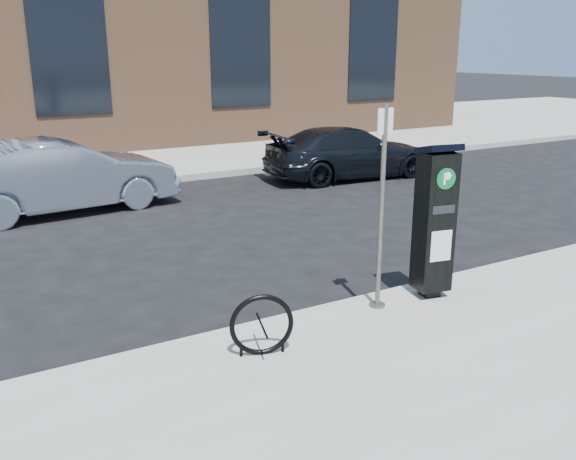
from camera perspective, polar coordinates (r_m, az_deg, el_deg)
ground at (r=6.97m, az=1.89°, el=-8.61°), size 120.00×120.00×0.00m
sidewalk_far at (r=19.85m, az=-20.10°, el=7.16°), size 60.00×12.00×0.15m
curb_near at (r=6.92m, az=1.99°, el=-8.11°), size 60.00×0.12×0.16m
curb_far at (r=14.08m, az=-15.61°, el=4.09°), size 60.00×0.12×0.16m
building at (r=22.62m, az=-22.63°, el=18.33°), size 28.00×10.05×8.25m
parking_kiosk at (r=7.20m, az=13.55°, el=0.97°), size 0.48×0.44×1.82m
sign_pole at (r=6.71m, az=8.73°, el=1.83°), size 0.20×0.18×2.27m
bike_rack at (r=5.84m, az=-2.47°, el=-8.89°), size 0.61×0.23×0.62m
car_silver at (r=12.21m, az=-20.37°, el=4.76°), size 4.29×1.84×1.37m
car_dark at (r=14.72m, az=5.74°, el=7.23°), size 4.28×2.01×1.21m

